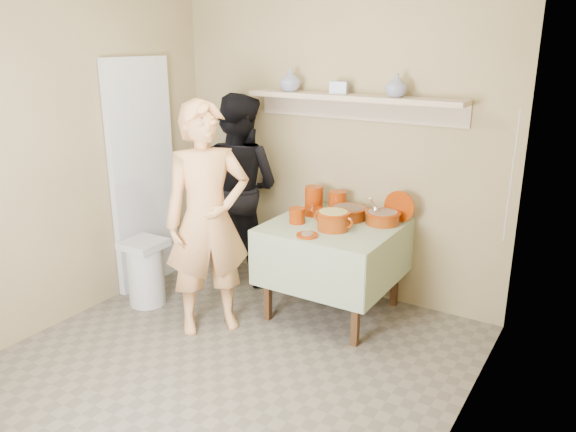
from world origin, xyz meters
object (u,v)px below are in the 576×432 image
Objects in this scene: person_helper at (238,188)px; serving_table at (334,238)px; trash_bin at (146,272)px; cazuela_rice at (333,219)px; person_cook at (208,220)px.

serving_table is at bearing 164.38° from person_helper.
person_helper is at bearing 70.51° from trash_bin.
person_helper is 1.19m from cazuela_rice.
cazuela_rice is (1.14, -0.34, -0.00)m from person_helper.
person_helper reaches higher than serving_table.
trash_bin is at bearing 65.91° from person_helper.
person_cook is 0.94m from cazuela_rice.
person_cook is 1.01m from person_helper.
serving_table is at bearing -4.27° from person_cook.
person_cook is 3.11× the size of trash_bin.
cazuela_rice reaches higher than trash_bin.
person_helper reaches higher than cazuela_rice.
serving_table is at bearing 112.29° from cazuela_rice.
cazuela_rice is at bearing 20.50° from trash_bin.
person_helper is 1.10m from trash_bin.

